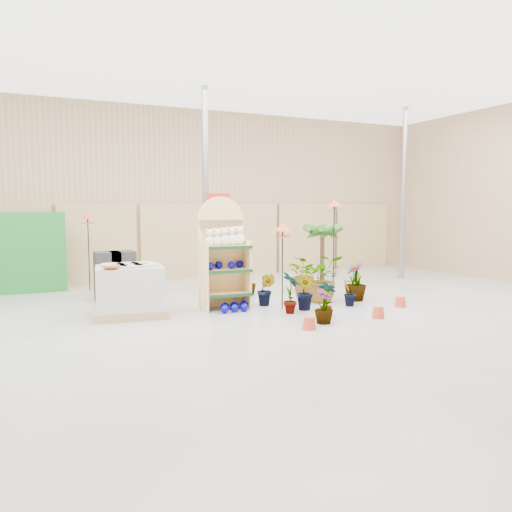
{
  "coord_description": "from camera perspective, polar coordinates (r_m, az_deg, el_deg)",
  "views": [
    {
      "loc": [
        -3.56,
        -6.95,
        1.93
      ],
      "look_at": [
        0.3,
        1.5,
        1.0
      ],
      "focal_mm": 35.0,
      "sensor_mm": 36.0,
      "label": 1
    }
  ],
  "objects": [
    {
      "name": "potted_plant_5",
      "position": [
        9.7,
        1.16,
        -3.82
      ],
      "size": [
        0.46,
        0.45,
        0.65
      ],
      "primitive_type": "imported",
      "rotation": [
        0.0,
        0.0,
        5.58
      ],
      "color": "#215316",
      "rests_on": "ground"
    },
    {
      "name": "offer_sign",
      "position": [
        10.58,
        -4.32,
        3.75
      ],
      "size": [
        0.5,
        0.08,
        2.2
      ],
      "color": "gray",
      "rests_on": "ground"
    },
    {
      "name": "potted_plant_0",
      "position": [
        9.01,
        3.99,
        -4.17
      ],
      "size": [
        0.29,
        0.42,
        0.77
      ],
      "primitive_type": "imported",
      "rotation": [
        0.0,
        0.0,
        1.61
      ],
      "color": "#215316",
      "rests_on": "ground"
    },
    {
      "name": "pallet_stack",
      "position": [
        9.06,
        -14.21,
        -3.87
      ],
      "size": [
        1.36,
        1.18,
        0.92
      ],
      "rotation": [
        0.0,
        0.0,
        -0.12
      ],
      "color": "#A28558",
      "rests_on": "ground"
    },
    {
      "name": "potted_plant_11",
      "position": [
        10.87,
        -0.88,
        -2.91
      ],
      "size": [
        0.4,
        0.4,
        0.6
      ],
      "primitive_type": "imported",
      "rotation": [
        0.0,
        0.0,
        1.38
      ],
      "color": "#215316",
      "rests_on": "ground"
    },
    {
      "name": "display_shelf",
      "position": [
        9.45,
        -3.82,
        -0.15
      ],
      "size": [
        0.92,
        0.62,
        2.11
      ],
      "rotation": [
        0.0,
        0.0,
        -0.08
      ],
      "color": "#E2BA7B",
      "rests_on": "ground"
    },
    {
      "name": "potted_plant_4",
      "position": [
        11.12,
        11.07,
        -2.59
      ],
      "size": [
        0.42,
        0.35,
        0.69
      ],
      "primitive_type": "imported",
      "rotation": [
        0.0,
        0.0,
        0.34
      ],
      "color": "#215316",
      "rests_on": "ground"
    },
    {
      "name": "teddy_bears",
      "position": [
        9.34,
        -3.43,
        2.09
      ],
      "size": [
        0.79,
        0.22,
        0.34
      ],
      "color": "#EDE9CB",
      "rests_on": "display_shelf"
    },
    {
      "name": "potted_plant_7",
      "position": [
        8.33,
        7.77,
        -5.74
      ],
      "size": [
        0.44,
        0.44,
        0.56
      ],
      "primitive_type": "imported",
      "rotation": [
        0.0,
        0.0,
        0.56
      ],
      "color": "#215316",
      "rests_on": "ground"
    },
    {
      "name": "trellis_stock",
      "position": [
        12.19,
        -25.59,
        0.31
      ],
      "size": [
        2.0,
        0.3,
        1.8
      ],
      "primitive_type": "cube",
      "color": "#186D24",
      "rests_on": "ground"
    },
    {
      "name": "charcoal_planters",
      "position": [
        10.72,
        -15.8,
        -2.16
      ],
      "size": [
        0.8,
        0.5,
        1.0
      ],
      "color": "black",
      "rests_on": "ground"
    },
    {
      "name": "potted_plant_3",
      "position": [
        10.43,
        11.31,
        -2.84
      ],
      "size": [
        0.57,
        0.57,
        0.8
      ],
      "primitive_type": "imported",
      "rotation": [
        0.0,
        0.0,
        4.38
      ],
      "color": "#215316",
      "rests_on": "ground"
    },
    {
      "name": "bird_table_right",
      "position": [
        10.64,
        8.93,
        5.57
      ],
      "size": [
        0.34,
        0.34,
        2.06
      ],
      "color": "black",
      "rests_on": "ground"
    },
    {
      "name": "potted_plant_9",
      "position": [
        9.82,
        10.59,
        -4.17
      ],
      "size": [
        0.36,
        0.34,
        0.52
      ],
      "primitive_type": "imported",
      "rotation": [
        0.0,
        0.0,
        3.63
      ],
      "color": "#215316",
      "rests_on": "ground"
    },
    {
      "name": "bird_table_back",
      "position": [
        11.93,
        -18.69,
        4.11
      ],
      "size": [
        0.34,
        0.34,
        1.79
      ],
      "color": "black",
      "rests_on": "ground"
    },
    {
      "name": "potted_plant_1",
      "position": [
        9.31,
        5.7,
        -4.06
      ],
      "size": [
        0.34,
        0.41,
        0.71
      ],
      "primitive_type": "imported",
      "rotation": [
        0.0,
        0.0,
        4.78
      ],
      "color": "#215316",
      "rests_on": "ground"
    },
    {
      "name": "gazing_balls_floor",
      "position": [
        9.26,
        -2.48,
        -5.84
      ],
      "size": [
        0.63,
        0.39,
        0.15
      ],
      "color": "#030390",
      "rests_on": "ground"
    },
    {
      "name": "gazing_balls_shelf",
      "position": [
        9.36,
        -3.55,
        -1.03
      ],
      "size": [
        0.78,
        0.27,
        0.15
      ],
      "color": "#030390",
      "rests_on": "display_shelf"
    },
    {
      "name": "potted_plant_8",
      "position": [
        8.85,
        8.13,
        -4.83
      ],
      "size": [
        0.37,
        0.4,
        0.64
      ],
      "primitive_type": "imported",
      "rotation": [
        0.0,
        0.0,
        2.13
      ],
      "color": "#215316",
      "rests_on": "ground"
    },
    {
      "name": "room",
      "position": [
        8.63,
        -0.19,
        7.61
      ],
      "size": [
        15.2,
        12.1,
        4.7
      ],
      "color": "gray",
      "rests_on": "ground"
    },
    {
      "name": "potted_plant_6",
      "position": [
        11.21,
        5.62,
        -2.09
      ],
      "size": [
        0.73,
        0.82,
        0.83
      ],
      "primitive_type": "imported",
      "rotation": [
        0.0,
        0.0,
        4.84
      ],
      "color": "#215316",
      "rests_on": "ground"
    },
    {
      "name": "palm",
      "position": [
        11.53,
        7.61,
        2.87
      ],
      "size": [
        0.7,
        0.7,
        1.62
      ],
      "color": "#452E1F",
      "rests_on": "ground"
    },
    {
      "name": "potted_plant_2",
      "position": [
        10.15,
        7.69,
        -2.51
      ],
      "size": [
        1.14,
        1.09,
        0.97
      ],
      "primitive_type": "imported",
      "rotation": [
        0.0,
        0.0,
        5.77
      ],
      "color": "#215316",
      "rests_on": "ground"
    },
    {
      "name": "bird_table_front",
      "position": [
        9.29,
        3.05,
        2.98
      ],
      "size": [
        0.34,
        0.34,
        1.61
      ],
      "color": "black",
      "rests_on": "ground"
    }
  ]
}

